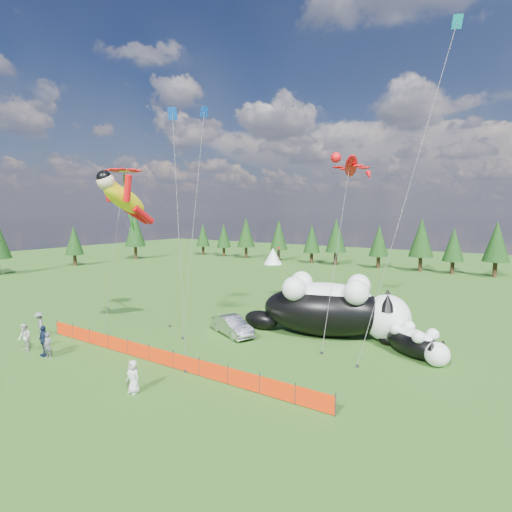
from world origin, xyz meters
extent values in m
plane|color=#0E390A|center=(0.00, 0.00, 0.00)|extent=(160.00, 160.00, 0.00)
cylinder|color=#262626|center=(-11.00, -3.00, 0.55)|extent=(0.06, 0.06, 1.10)
cylinder|color=#262626|center=(-9.00, -3.00, 0.55)|extent=(0.06, 0.06, 1.10)
cylinder|color=#262626|center=(-7.00, -3.00, 0.55)|extent=(0.06, 0.06, 1.10)
cylinder|color=#262626|center=(-5.00, -3.00, 0.55)|extent=(0.06, 0.06, 1.10)
cylinder|color=#262626|center=(-3.00, -3.00, 0.55)|extent=(0.06, 0.06, 1.10)
cylinder|color=#262626|center=(-1.00, -3.00, 0.55)|extent=(0.06, 0.06, 1.10)
cylinder|color=#262626|center=(1.00, -3.00, 0.55)|extent=(0.06, 0.06, 1.10)
cylinder|color=#262626|center=(3.00, -3.00, 0.55)|extent=(0.06, 0.06, 1.10)
cylinder|color=#262626|center=(5.00, -3.00, 0.55)|extent=(0.06, 0.06, 1.10)
cylinder|color=#262626|center=(7.00, -3.00, 0.55)|extent=(0.06, 0.06, 1.10)
cylinder|color=#262626|center=(9.00, -3.00, 0.55)|extent=(0.06, 0.06, 1.10)
cylinder|color=#262626|center=(11.00, -3.00, 0.55)|extent=(0.06, 0.06, 1.10)
cube|color=#F82F05|center=(-10.00, -3.00, 0.50)|extent=(2.00, 0.04, 0.90)
cube|color=#F82F05|center=(-8.00, -3.00, 0.50)|extent=(2.00, 0.04, 0.90)
cube|color=#F82F05|center=(-6.00, -3.00, 0.50)|extent=(2.00, 0.04, 0.90)
cube|color=#F82F05|center=(-4.00, -3.00, 0.50)|extent=(2.00, 0.04, 0.90)
cube|color=#F82F05|center=(-2.00, -3.00, 0.50)|extent=(2.00, 0.04, 0.90)
cube|color=#F82F05|center=(0.00, -3.00, 0.50)|extent=(2.00, 0.04, 0.90)
cube|color=#F82F05|center=(2.00, -3.00, 0.50)|extent=(2.00, 0.04, 0.90)
cube|color=#F82F05|center=(4.00, -3.00, 0.50)|extent=(2.00, 0.04, 0.90)
cube|color=#F82F05|center=(6.00, -3.00, 0.50)|extent=(2.00, 0.04, 0.90)
cube|color=#F82F05|center=(8.00, -3.00, 0.50)|extent=(2.00, 0.04, 0.90)
cube|color=#F82F05|center=(10.00, -3.00, 0.50)|extent=(2.00, 0.04, 0.90)
ellipsoid|color=black|center=(5.79, 7.77, 1.86)|extent=(10.09, 6.63, 3.71)
ellipsoid|color=white|center=(5.79, 7.77, 2.78)|extent=(7.58, 4.84, 2.27)
sphere|color=white|center=(9.96, 8.92, 1.65)|extent=(3.30, 3.30, 3.30)
sphere|color=#DD566E|center=(11.32, 9.29, 1.65)|extent=(0.46, 0.46, 0.46)
ellipsoid|color=black|center=(1.02, 6.46, 0.72)|extent=(3.17, 2.16, 1.44)
cone|color=black|center=(10.23, 7.96, 2.97)|extent=(1.15, 1.15, 1.15)
cone|color=black|center=(9.70, 9.87, 2.97)|extent=(1.15, 1.15, 1.15)
sphere|color=white|center=(7.62, 9.66, 3.61)|extent=(1.73, 1.73, 1.73)
sphere|color=white|center=(8.33, 7.08, 3.61)|extent=(1.73, 1.73, 1.73)
sphere|color=white|center=(3.45, 8.52, 3.61)|extent=(1.73, 1.73, 1.73)
sphere|color=white|center=(4.16, 5.93, 3.61)|extent=(1.73, 1.73, 1.73)
ellipsoid|color=black|center=(12.16, 6.81, 0.82)|extent=(4.48, 3.83, 1.64)
ellipsoid|color=white|center=(12.16, 6.81, 1.23)|extent=(3.35, 2.82, 1.00)
sphere|color=white|center=(13.77, 5.78, 0.73)|extent=(1.46, 1.46, 1.46)
sphere|color=#DD566E|center=(14.29, 5.44, 0.73)|extent=(0.20, 0.20, 0.20)
ellipsoid|color=black|center=(10.32, 7.99, 0.32)|extent=(1.42, 1.23, 0.64)
cone|color=black|center=(13.53, 5.41, 1.31)|extent=(0.51, 0.51, 0.51)
cone|color=black|center=(14.01, 6.15, 1.31)|extent=(0.51, 0.51, 0.51)
sphere|color=white|center=(13.32, 6.77, 1.59)|extent=(0.77, 0.77, 0.77)
sphere|color=white|center=(12.68, 5.77, 1.59)|extent=(0.77, 0.77, 0.77)
sphere|color=white|center=(11.71, 7.80, 1.59)|extent=(0.77, 0.77, 0.77)
sphere|color=white|center=(11.07, 6.81, 1.59)|extent=(0.77, 0.77, 0.77)
imported|color=#B0B0B5|center=(0.09, 4.00, 0.69)|extent=(4.44, 3.08, 1.39)
imported|color=#5C5D61|center=(-6.68, -6.11, 0.82)|extent=(0.68, 0.52, 1.65)
imported|color=beige|center=(-9.10, -6.29, 0.94)|extent=(1.00, 0.71, 1.87)
imported|color=#141E38|center=(-7.32, -6.01, 0.98)|extent=(1.20, 0.71, 1.96)
imported|color=#5C5D61|center=(-11.48, -4.04, 0.91)|extent=(1.32, 1.01, 1.82)
imported|color=beige|center=(1.61, -6.39, 0.85)|extent=(0.85, 0.56, 1.70)
cylinder|color=#595959|center=(-5.41, 1.04, 5.05)|extent=(0.03, 0.03, 10.49)
cube|color=#262626|center=(-5.31, 2.92, 0.08)|extent=(0.15, 0.15, 0.16)
cylinder|color=#595959|center=(6.19, 9.07, 6.54)|extent=(0.03, 0.03, 16.53)
cube|color=#262626|center=(7.26, 3.93, 0.08)|extent=(0.15, 0.15, 0.16)
cylinder|color=#595959|center=(-7.51, -0.37, 6.15)|extent=(0.03, 0.03, 12.23)
cube|color=#262626|center=(-7.50, -1.55, 0.08)|extent=(0.15, 0.15, 0.16)
cube|color=#208A19|center=(-7.52, 0.81, 9.75)|extent=(0.19, 0.19, 4.21)
cylinder|color=#595959|center=(-2.55, 2.88, 8.32)|extent=(0.03, 0.03, 16.65)
cube|color=#262626|center=(-2.35, 1.30, 0.08)|extent=(0.15, 0.15, 0.16)
cylinder|color=#595959|center=(11.60, 6.63, 10.59)|extent=(0.03, 0.03, 22.33)
cube|color=#262626|center=(9.90, 3.06, 0.08)|extent=(0.15, 0.15, 0.16)
cylinder|color=#595959|center=(1.42, -2.73, 7.33)|extent=(0.03, 0.03, 14.42)
cube|color=#262626|center=(2.00, -3.01, 0.08)|extent=(0.15, 0.15, 0.16)
camera|label=1|loc=(17.32, -19.04, 9.09)|focal=28.00mm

